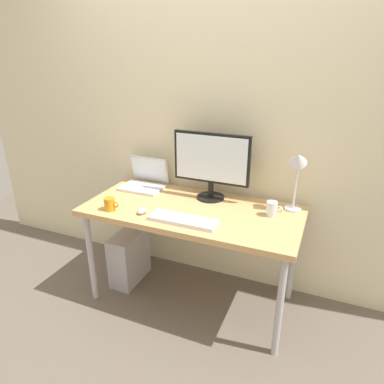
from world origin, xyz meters
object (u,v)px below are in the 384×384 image
(keyboard, at_px, (183,220))
(computer_tower, at_px, (129,257))
(desk, at_px, (192,217))
(desk_lamp, at_px, (297,168))
(mouse, at_px, (142,211))
(glass_cup, at_px, (272,209))
(coffee_mug, at_px, (110,204))
(laptop, at_px, (145,180))
(monitor, at_px, (211,162))

(keyboard, relative_size, computer_tower, 1.05)
(keyboard, bearing_deg, computer_tower, 158.79)
(desk, distance_m, desk_lamp, 0.77)
(mouse, bearing_deg, desk_lamp, 24.29)
(mouse, distance_m, glass_cup, 0.85)
(desk_lamp, distance_m, computer_tower, 1.48)
(coffee_mug, xyz_separation_m, glass_cup, (1.02, 0.33, 0.01))
(desk_lamp, height_order, mouse, desk_lamp)
(desk_lamp, distance_m, mouse, 1.04)
(keyboard, height_order, glass_cup, glass_cup)
(desk, relative_size, desk_lamp, 3.39)
(laptop, bearing_deg, keyboard, -39.93)
(monitor, distance_m, mouse, 0.59)
(computer_tower, bearing_deg, mouse, -37.54)
(mouse, distance_m, computer_tower, 0.66)
(coffee_mug, bearing_deg, computer_tower, 102.68)
(desk_lamp, bearing_deg, monitor, -179.94)
(desk, height_order, laptop, laptop)
(desk, relative_size, keyboard, 3.35)
(desk_lamp, relative_size, glass_cup, 4.09)
(desk, bearing_deg, computer_tower, 177.95)
(desk_lamp, distance_m, keyboard, 0.80)
(mouse, bearing_deg, coffee_mug, -169.40)
(keyboard, distance_m, mouse, 0.30)
(monitor, height_order, coffee_mug, monitor)
(monitor, relative_size, glass_cup, 5.21)
(glass_cup, relative_size, computer_tower, 0.25)
(mouse, height_order, computer_tower, mouse)
(desk, xyz_separation_m, keyboard, (0.03, -0.21, 0.08))
(laptop, bearing_deg, monitor, -1.81)
(monitor, bearing_deg, desk_lamp, 0.06)
(coffee_mug, bearing_deg, monitor, 39.21)
(keyboard, xyz_separation_m, glass_cup, (0.50, 0.30, 0.04))
(desk_lamp, height_order, glass_cup, desk_lamp)
(laptop, bearing_deg, coffee_mug, -90.22)
(desk, height_order, glass_cup, glass_cup)
(desk_lamp, bearing_deg, mouse, -155.71)
(monitor, bearing_deg, desk, -104.76)
(desk, distance_m, laptop, 0.56)
(desk, relative_size, coffee_mug, 13.66)
(desk, bearing_deg, monitor, 75.24)
(keyboard, distance_m, glass_cup, 0.58)
(laptop, distance_m, glass_cup, 1.03)
(desk_lamp, height_order, computer_tower, desk_lamp)
(laptop, distance_m, computer_tower, 0.64)
(laptop, xyz_separation_m, keyboard, (0.52, -0.44, -0.05))
(laptop, distance_m, keyboard, 0.68)
(desk, xyz_separation_m, desk_lamp, (0.64, 0.21, 0.37))
(mouse, bearing_deg, keyboard, -1.73)
(mouse, height_order, coffee_mug, coffee_mug)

